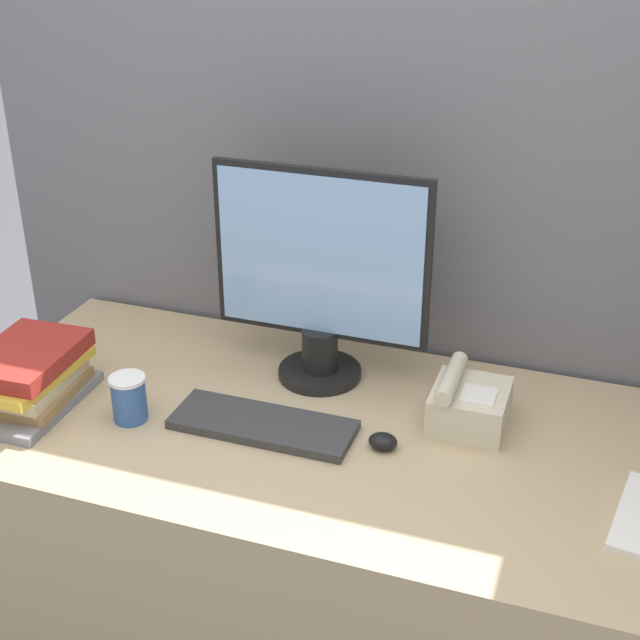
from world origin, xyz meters
TOP-DOWN VIEW (x-y plane):
  - cubicle_panel_rear at (0.00, 0.81)m, footprint 2.10×0.04m
  - desk at (0.00, 0.39)m, footprint 1.70×0.77m
  - monitor at (-0.11, 0.59)m, footprint 0.49×0.19m
  - keyboard at (-0.15, 0.34)m, footprint 0.39×0.14m
  - mouse at (0.11, 0.35)m, footprint 0.06×0.05m
  - coffee_cup at (-0.43, 0.28)m, footprint 0.08×0.08m
  - book_stack at (-0.68, 0.26)m, footprint 0.23×0.30m
  - desk_telephone at (0.25, 0.50)m, footprint 0.16×0.18m

SIDE VIEW (x-z plane):
  - desk at x=0.00m, z-range 0.00..0.76m
  - keyboard at x=-0.15m, z-range 0.76..0.78m
  - mouse at x=0.11m, z-range 0.76..0.79m
  - desk_telephone at x=0.25m, z-range 0.75..0.87m
  - coffee_cup at x=-0.43m, z-range 0.76..0.86m
  - book_stack at x=-0.68m, z-range 0.76..0.89m
  - cubicle_panel_rear at x=0.00m, z-range 0.00..1.79m
  - monitor at x=-0.11m, z-range 0.75..1.24m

